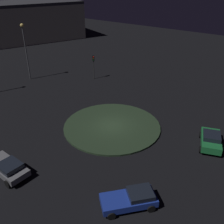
# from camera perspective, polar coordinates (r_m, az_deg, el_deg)

# --- Properties ---
(ground_plane) EXTENTS (117.32, 117.32, 0.00)m
(ground_plane) POSITION_cam_1_polar(r_m,az_deg,el_deg) (29.86, 0.00, -3.28)
(ground_plane) COLOR black
(roundabout_island) EXTENTS (11.13, 11.13, 0.19)m
(roundabout_island) POSITION_cam_1_polar(r_m,az_deg,el_deg) (29.81, 0.00, -3.12)
(roundabout_island) COLOR #263823
(roundabout_island) RESTS_ON ground_plane
(car_blue) EXTENTS (4.35, 4.09, 1.29)m
(car_blue) POSITION_cam_1_polar(r_m,az_deg,el_deg) (20.53, 4.19, -18.66)
(car_blue) COLOR #1E38A5
(car_blue) RESTS_ON ground_plane
(car_green) EXTENTS (4.29, 3.16, 1.48)m
(car_green) POSITION_cam_1_polar(r_m,az_deg,el_deg) (28.14, 21.08, -5.76)
(car_green) COLOR #1E7238
(car_green) RESTS_ON ground_plane
(car_grey) EXTENTS (2.25, 4.50, 1.35)m
(car_grey) POSITION_cam_1_polar(r_m,az_deg,el_deg) (24.79, -22.17, -11.27)
(car_grey) COLOR slate
(car_grey) RESTS_ON ground_plane
(traffic_light_northeast) EXTENTS (0.38, 0.39, 3.96)m
(traffic_light_northeast) POSITION_cam_1_polar(r_m,az_deg,el_deg) (42.90, -4.14, 10.90)
(traffic_light_northeast) COLOR #2D2D2D
(traffic_light_northeast) RESTS_ON ground_plane
(streetlamp_north) EXTENTS (0.57, 0.57, 8.99)m
(streetlamp_north) POSITION_cam_1_polar(r_m,az_deg,el_deg) (43.99, -18.79, 14.32)
(streetlamp_north) COLOR #4C4C51
(streetlamp_north) RESTS_ON ground_plane
(store_building) EXTENTS (42.14, 27.06, 9.40)m
(store_building) POSITION_cam_1_polar(r_m,az_deg,el_deg) (72.91, -23.49, 17.57)
(store_building) COLOR #B7B299
(store_building) RESTS_ON ground_plane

